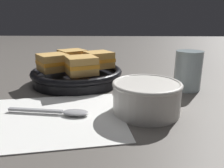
{
  "coord_description": "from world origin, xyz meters",
  "views": [
    {
      "loc": [
        0.03,
        -0.45,
        0.18
      ],
      "look_at": [
        0.01,
        0.04,
        0.03
      ],
      "focal_mm": 35.0,
      "sensor_mm": 36.0,
      "label": 1
    }
  ],
  "objects_px": {
    "sandwich_near_left": "(53,62)",
    "sandwich_far_right": "(72,57)",
    "soup_bowl": "(147,95)",
    "drinking_glass": "(188,71)",
    "skillet": "(77,75)",
    "sandwich_near_right": "(81,65)",
    "spoon": "(64,112)",
    "sandwich_far_left": "(99,59)"
  },
  "relations": [
    {
      "from": "soup_bowl",
      "to": "sandwich_far_left",
      "type": "relative_size",
      "value": 1.31
    },
    {
      "from": "drinking_glass",
      "to": "sandwich_far_right",
      "type": "bearing_deg",
      "value": 161.06
    },
    {
      "from": "soup_bowl",
      "to": "spoon",
      "type": "bearing_deg",
      "value": -171.71
    },
    {
      "from": "soup_bowl",
      "to": "sandwich_near_right",
      "type": "bearing_deg",
      "value": 136.65
    },
    {
      "from": "soup_bowl",
      "to": "drinking_glass",
      "type": "distance_m",
      "value": 0.2
    },
    {
      "from": "sandwich_near_right",
      "to": "drinking_glass",
      "type": "bearing_deg",
      "value": 2.02
    },
    {
      "from": "skillet",
      "to": "sandwich_far_left",
      "type": "height_order",
      "value": "sandwich_far_left"
    },
    {
      "from": "sandwich_near_left",
      "to": "drinking_glass",
      "type": "distance_m",
      "value": 0.37
    },
    {
      "from": "spoon",
      "to": "sandwich_near_right",
      "type": "relative_size",
      "value": 1.64
    },
    {
      "from": "spoon",
      "to": "sandwich_near_left",
      "type": "distance_m",
      "value": 0.23
    },
    {
      "from": "sandwich_far_left",
      "to": "sandwich_far_right",
      "type": "xyz_separation_m",
      "value": [
        -0.09,
        0.04,
        0.0
      ]
    },
    {
      "from": "skillet",
      "to": "sandwich_near_right",
      "type": "height_order",
      "value": "sandwich_near_right"
    },
    {
      "from": "soup_bowl",
      "to": "sandwich_far_left",
      "type": "height_order",
      "value": "sandwich_far_left"
    },
    {
      "from": "sandwich_near_right",
      "to": "drinking_glass",
      "type": "relative_size",
      "value": 0.98
    },
    {
      "from": "spoon",
      "to": "sandwich_near_left",
      "type": "bearing_deg",
      "value": 116.38
    },
    {
      "from": "sandwich_far_left",
      "to": "sandwich_far_right",
      "type": "distance_m",
      "value": 0.09
    },
    {
      "from": "sandwich_near_left",
      "to": "sandwich_near_right",
      "type": "height_order",
      "value": "same"
    },
    {
      "from": "sandwich_near_left",
      "to": "sandwich_far_right",
      "type": "bearing_deg",
      "value": 67.2
    },
    {
      "from": "skillet",
      "to": "drinking_glass",
      "type": "relative_size",
      "value": 3.25
    },
    {
      "from": "soup_bowl",
      "to": "sandwich_near_left",
      "type": "relative_size",
      "value": 1.3
    },
    {
      "from": "sandwich_far_right",
      "to": "sandwich_near_left",
      "type": "bearing_deg",
      "value": -112.8
    },
    {
      "from": "sandwich_near_right",
      "to": "sandwich_far_right",
      "type": "height_order",
      "value": "same"
    },
    {
      "from": "drinking_glass",
      "to": "skillet",
      "type": "bearing_deg",
      "value": 170.1
    },
    {
      "from": "spoon",
      "to": "sandwich_far_left",
      "type": "height_order",
      "value": "sandwich_far_left"
    },
    {
      "from": "soup_bowl",
      "to": "drinking_glass",
      "type": "height_order",
      "value": "drinking_glass"
    },
    {
      "from": "skillet",
      "to": "sandwich_far_right",
      "type": "distance_m",
      "value": 0.08
    },
    {
      "from": "sandwich_far_right",
      "to": "spoon",
      "type": "bearing_deg",
      "value": -81.28
    },
    {
      "from": "soup_bowl",
      "to": "sandwich_near_left",
      "type": "xyz_separation_m",
      "value": [
        -0.24,
        0.18,
        0.03
      ]
    },
    {
      "from": "spoon",
      "to": "sandwich_far_left",
      "type": "bearing_deg",
      "value": 85.59
    },
    {
      "from": "sandwich_near_left",
      "to": "sandwich_far_right",
      "type": "relative_size",
      "value": 1.0
    },
    {
      "from": "sandwich_near_left",
      "to": "drinking_glass",
      "type": "height_order",
      "value": "drinking_glass"
    },
    {
      "from": "soup_bowl",
      "to": "drinking_glass",
      "type": "xyz_separation_m",
      "value": [
        0.12,
        0.16,
        0.02
      ]
    },
    {
      "from": "sandwich_near_left",
      "to": "sandwich_far_left",
      "type": "bearing_deg",
      "value": 22.2
    },
    {
      "from": "sandwich_far_left",
      "to": "sandwich_near_right",
      "type": "bearing_deg",
      "value": -112.8
    },
    {
      "from": "spoon",
      "to": "drinking_glass",
      "type": "bearing_deg",
      "value": 37.05
    },
    {
      "from": "soup_bowl",
      "to": "spoon",
      "type": "xyz_separation_m",
      "value": [
        -0.16,
        -0.02,
        -0.03
      ]
    },
    {
      "from": "sandwich_near_left",
      "to": "soup_bowl",
      "type": "bearing_deg",
      "value": -37.09
    },
    {
      "from": "sandwich_near_right",
      "to": "sandwich_far_right",
      "type": "distance_m",
      "value": 0.13
    },
    {
      "from": "sandwich_near_right",
      "to": "drinking_glass",
      "type": "height_order",
      "value": "drinking_glass"
    },
    {
      "from": "sandwich_near_left",
      "to": "drinking_glass",
      "type": "bearing_deg",
      "value": -4.15
    },
    {
      "from": "drinking_glass",
      "to": "soup_bowl",
      "type": "bearing_deg",
      "value": -128.62
    },
    {
      "from": "sandwich_near_left",
      "to": "sandwich_far_right",
      "type": "xyz_separation_m",
      "value": [
        0.04,
        0.09,
        0.0
      ]
    }
  ]
}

